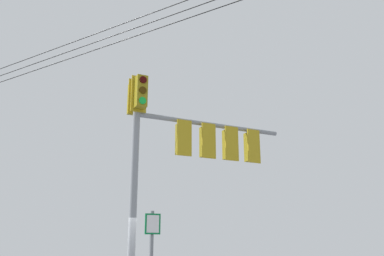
# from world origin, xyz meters

# --- Properties ---
(signal_mast_assembly) EXTENTS (3.21, 4.26, 6.37)m
(signal_mast_assembly) POSITION_xyz_m (0.82, 1.05, 4.60)
(signal_mast_assembly) COLOR gray
(signal_mast_assembly) RESTS_ON ground
(route_sign_secondary) EXTENTS (0.24, 0.15, 2.79)m
(route_sign_secondary) POSITION_xyz_m (-2.00, 3.77, 1.62)
(route_sign_secondary) COLOR slate
(route_sign_secondary) RESTS_ON ground
(overhead_wire_span) EXTENTS (22.17, 1.22, 0.76)m
(overhead_wire_span) POSITION_xyz_m (-0.97, 0.03, 8.00)
(overhead_wire_span) COLOR black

